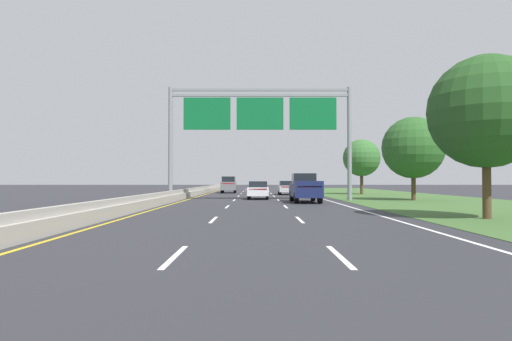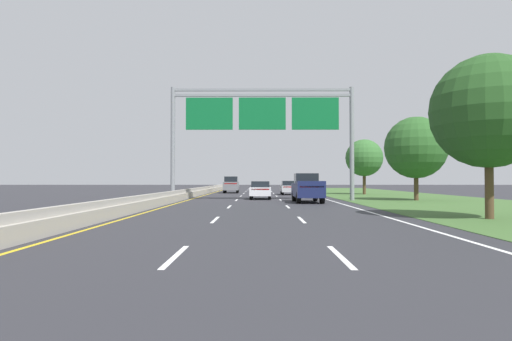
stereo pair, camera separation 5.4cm
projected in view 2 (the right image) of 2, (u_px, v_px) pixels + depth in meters
The scene contains 12 objects.
ground_plane at pixel (259, 202), 34.39m from camera, with size 220.00×220.00×0.00m, color #2B2B30.
lane_striping at pixel (259, 202), 33.93m from camera, with size 11.96×106.00×0.01m.
grass_verge_right at pixel (438, 202), 34.29m from camera, with size 14.00×110.00×0.02m, color #3D602D.
median_barrier_concrete at pixel (174, 197), 34.44m from camera, with size 0.60×110.00×0.85m.
overhead_sign_gantry at pixel (262, 119), 36.13m from camera, with size 15.06×0.42×9.33m.
pickup_truck_navy at pixel (307, 188), 33.54m from camera, with size 2.04×5.42×2.20m.
car_white_centre_lane_sedan at pixel (260, 190), 39.03m from camera, with size 1.89×4.43×1.57m.
car_grey_left_lane_suv at pixel (231, 184), 56.99m from camera, with size 2.00×4.74×2.11m.
car_silver_right_lane_sedan at pixel (289, 187), 50.49m from camera, with size 1.84×4.41×1.57m.
roadside_tree_near at pixel (488, 112), 19.21m from camera, with size 4.95×4.95×7.17m.
roadside_tree_mid at pixel (416, 148), 36.19m from camera, with size 5.08×5.08×6.89m.
roadside_tree_far at pixel (364, 158), 51.02m from camera, with size 4.29×4.29×6.39m.
Camera 2 is at (0.03, 0.57, 1.72)m, focal length 30.98 mm.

